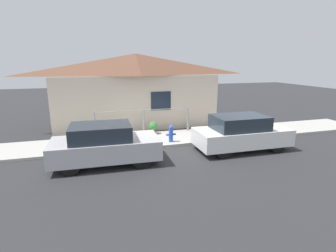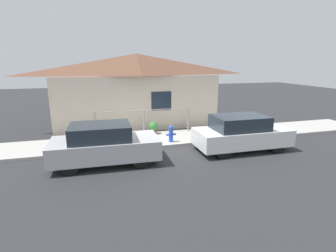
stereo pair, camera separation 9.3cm
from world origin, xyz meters
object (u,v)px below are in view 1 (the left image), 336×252
object	(u,v)px
car_left	(105,144)
fire_hydrant	(171,133)
car_right	(241,133)
potted_plant_by_fence	(102,133)
potted_plant_near_hydrant	(153,127)

from	to	relation	value
car_left	fire_hydrant	distance (m)	3.43
car_left	car_right	bearing A→B (deg)	1.67
car_left	potted_plant_by_fence	xyz separation A→B (m)	(-0.01, 2.74, -0.30)
car_right	potted_plant_by_fence	bearing A→B (deg)	154.78
car_right	fire_hydrant	bearing A→B (deg)	149.44
fire_hydrant	potted_plant_near_hydrant	xyz separation A→B (m)	(-0.47, 1.58, -0.05)
car_left	potted_plant_near_hydrant	world-z (taller)	car_left
car_left	car_right	distance (m)	5.67
car_right	fire_hydrant	size ratio (longest dim) A/B	5.19
potted_plant_near_hydrant	fire_hydrant	bearing A→B (deg)	-73.29
car_left	potted_plant_near_hydrant	distance (m)	4.08
fire_hydrant	car_left	bearing A→B (deg)	-152.28
car_left	car_right	xyz separation A→B (m)	(5.67, -0.00, -0.01)
car_left	fire_hydrant	world-z (taller)	car_left
car_left	fire_hydrant	size ratio (longest dim) A/B	5.11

